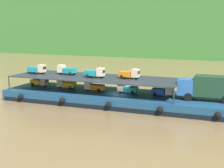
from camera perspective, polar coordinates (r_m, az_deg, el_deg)
The scene contains 13 objects.
ground_plane at distance 47.52m, azimuth 1.40°, elevation -3.30°, with size 400.00×400.00×0.00m, color brown.
cargo_barge at distance 47.32m, azimuth 1.39°, elevation -2.43°, with size 33.06×8.90×1.50m.
covered_lorry at distance 44.10m, azimuth 15.54°, elevation -0.49°, with size 7.91×2.50×3.10m.
cargo_rack at distance 48.26m, azimuth -2.82°, elevation 1.06°, with size 23.86×7.48×2.00m.
mini_truck_lower_stern at distance 53.37m, azimuth -11.82°, elevation 0.37°, with size 2.79×1.29×1.38m.
mini_truck_lower_aft at distance 50.88m, azimuth -7.59°, elevation 0.03°, with size 2.75×1.22×1.38m.
mini_truck_lower_mid at distance 48.41m, azimuth -2.99°, elevation -0.41°, with size 2.75×1.21×1.38m.
mini_truck_lower_fore at distance 47.04m, azimuth 2.54°, elevation -0.72°, with size 2.77×1.26×1.38m.
mini_truck_lower_bow at distance 45.72m, azimuth 8.41°, elevation -1.14°, with size 2.75×1.21×1.38m.
mini_truck_upper_stern at distance 52.67m, azimuth -12.25°, elevation 2.43°, with size 2.74×1.20×1.38m.
mini_truck_upper_mid at distance 51.05m, azimuth -7.55°, elevation 2.34°, with size 2.79×1.29×1.38m.
mini_truck_upper_fore at distance 47.80m, azimuth -2.79°, elevation 1.88°, with size 2.75×1.21×1.38m.
mini_truck_upper_bow at distance 46.84m, azimuth 2.94°, elevation 1.71°, with size 2.79×1.28×1.38m.
Camera 1 is at (15.95, -43.38, 11.05)m, focal length 55.39 mm.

